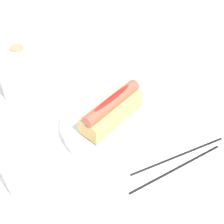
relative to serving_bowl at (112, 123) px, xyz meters
The scene contains 7 objects.
ground_plane 0.02m from the serving_bowl, 49.81° to the right, with size 2.40×2.40×0.00m, color white.
serving_bowl is the anchor object (origin of this frame).
hotdog_front 0.04m from the serving_bowl, 21.80° to the right, with size 0.15×0.06×0.06m.
water_glass 0.22m from the serving_bowl, behind, with size 0.07×0.07×0.09m.
paper_towel_roll 0.24m from the serving_bowl, 98.61° to the left, with size 0.11×0.11×0.13m.
chopstick_near 0.16m from the serving_bowl, 82.63° to the right, with size 0.01×0.01×0.22m, color black.
chopstick_far 0.17m from the serving_bowl, 93.43° to the right, with size 0.01×0.01×0.22m, color black.
Camera 1 is at (-0.37, -0.27, 0.51)m, focal length 49.66 mm.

